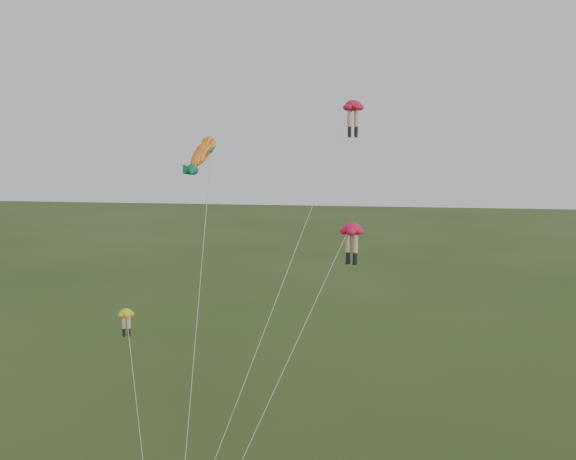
# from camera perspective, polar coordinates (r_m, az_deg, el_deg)

# --- Properties ---
(legs_kite_red_high) EXTENTS (7.85, 12.06, 20.62)m
(legs_kite_red_high) POSITION_cam_1_polar(r_m,az_deg,el_deg) (41.36, 5.59, 10.19)
(legs_kite_red_high) COLOR red
(legs_kite_red_high) RESTS_ON ground
(legs_kite_red_mid) EXTENTS (6.86, 9.88, 13.31)m
(legs_kite_red_mid) POSITION_cam_1_polar(r_m,az_deg,el_deg) (37.71, 5.55, -0.47)
(legs_kite_red_mid) COLOR red
(legs_kite_red_mid) RESTS_ON ground
(legs_kite_yellow) EXTENTS (2.77, 3.77, 9.23)m
(legs_kite_yellow) POSITION_cam_1_polar(r_m,az_deg,el_deg) (35.30, -14.12, -8.17)
(legs_kite_yellow) COLOR yellow
(legs_kite_yellow) RESTS_ON ground
(fish_kite) EXTENTS (1.90, 9.65, 18.50)m
(fish_kite) POSITION_cam_1_polar(r_m,az_deg,el_deg) (36.99, -7.63, 6.64)
(fish_kite) COLOR #FFAE20
(fish_kite) RESTS_ON ground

